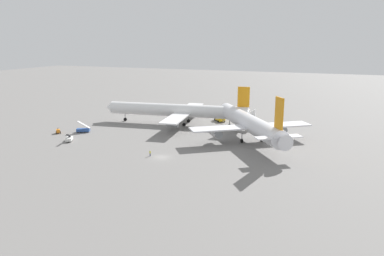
% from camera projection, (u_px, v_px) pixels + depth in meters
% --- Properties ---
extents(ground_plane, '(600.00, 600.00, 0.00)m').
position_uv_depth(ground_plane, '(161.00, 157.00, 102.26)').
color(ground_plane, slate).
extents(airliner_at_gate_left, '(60.17, 42.49, 15.29)m').
position_uv_depth(airliner_at_gate_left, '(179.00, 111.00, 142.13)').
color(airliner_at_gate_left, white).
rests_on(airliner_at_gate_left, ground).
extents(airliner_being_pushed, '(35.97, 43.99, 17.10)m').
position_uv_depth(airliner_being_pushed, '(249.00, 123.00, 118.77)').
color(airliner_being_pushed, silver).
rests_on(airliner_being_pushed, ground).
extents(pushback_tug, '(6.67, 8.04, 2.92)m').
position_uv_depth(pushback_tug, '(219.00, 118.00, 148.20)').
color(pushback_tug, gold).
rests_on(pushback_tug, ground).
extents(gse_stair_truck_yellow, '(4.92, 3.72, 4.06)m').
position_uv_depth(gse_stair_truck_yellow, '(83.00, 129.00, 130.15)').
color(gse_stair_truck_yellow, '#2D5199').
rests_on(gse_stair_truck_yellow, ground).
extents(gse_gpu_cart_small, '(2.61, 2.62, 1.90)m').
position_uv_depth(gse_gpu_cart_small, '(58.00, 131.00, 128.52)').
color(gse_gpu_cart_small, orange).
rests_on(gse_gpu_cart_small, ground).
extents(gse_belt_loader_portside, '(3.60, 4.86, 3.02)m').
position_uv_depth(gse_belt_loader_portside, '(69.00, 139.00, 118.52)').
color(gse_belt_loader_portside, silver).
rests_on(gse_belt_loader_portside, ground).
extents(ground_crew_marshaller_foreground, '(0.48, 0.36, 1.63)m').
position_uv_depth(ground_crew_marshaller_foreground, '(150.00, 153.00, 103.17)').
color(ground_crew_marshaller_foreground, '#2D3351').
rests_on(ground_crew_marshaller_foreground, ground).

